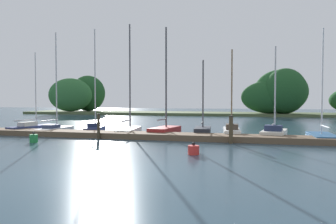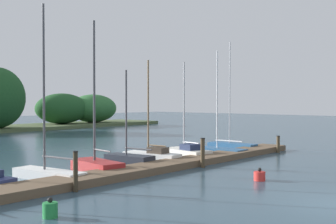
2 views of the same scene
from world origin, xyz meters
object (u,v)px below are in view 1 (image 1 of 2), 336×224
object	(u,v)px
sailboat_5	(203,130)
sailboat_7	(274,133)
sailboat_8	(322,136)
channel_buoy_0	(194,150)
sailboat_0	(34,127)
mooring_piling_2	(231,130)
channel_buoy_1	(34,138)
sailboat_3	(130,129)
sailboat_2	(95,127)
mooring_piling_1	(99,126)
sailboat_6	(232,131)
sailboat_4	(166,129)
sailboat_1	(56,128)

from	to	relation	value
sailboat_5	sailboat_7	xyz separation A→B (m)	(4.58, -0.34, 0.00)
sailboat_8	channel_buoy_0	bearing A→B (deg)	134.33
sailboat_0	sailboat_5	world-z (taller)	sailboat_0
sailboat_0	mooring_piling_2	world-z (taller)	sailboat_0
sailboat_0	channel_buoy_1	xyz separation A→B (m)	(4.18, -5.64, -0.07)
sailboat_3	channel_buoy_1	xyz separation A→B (m)	(-3.67, -5.62, -0.14)
sailboat_2	sailboat_5	size ratio (longest dim) A/B	1.49
mooring_piling_1	channel_buoy_0	size ratio (longest dim) A/B	2.75
mooring_piling_2	channel_buoy_0	xyz separation A→B (m)	(-1.40, -4.09, -0.57)
sailboat_6	sailboat_8	distance (m)	5.42
sailboat_6	channel_buoy_0	size ratio (longest dim) A/B	10.11
sailboat_4	sailboat_2	bearing A→B (deg)	94.88
sailboat_3	sailboat_1	bearing A→B (deg)	87.24
sailboat_4	sailboat_7	bearing A→B (deg)	-80.78
channel_buoy_1	sailboat_2	bearing A→B (deg)	81.72
sailboat_0	sailboat_3	size ratio (longest dim) A/B	0.78
sailboat_3	sailboat_6	bearing A→B (deg)	-94.62
sailboat_3	mooring_piling_2	distance (m)	7.97
channel_buoy_0	sailboat_3	bearing A→B (deg)	128.50
sailboat_3	sailboat_5	bearing A→B (deg)	-94.75
sailboat_8	sailboat_1	bearing A→B (deg)	87.96
sailboat_2	sailboat_4	size ratio (longest dim) A/B	1.04
sailboat_6	channel_buoy_1	size ratio (longest dim) A/B	9.37
sailboat_0	sailboat_1	world-z (taller)	sailboat_1
mooring_piling_2	sailboat_0	bearing A→B (deg)	167.69
sailboat_7	sailboat_1	bearing A→B (deg)	101.03
sailboat_7	channel_buoy_0	xyz separation A→B (m)	(-3.91, -7.21, -0.15)
channel_buoy_0	mooring_piling_1	bearing A→B (deg)	147.98
sailboat_3	mooring_piling_2	bearing A→B (deg)	-121.02
sailboat_1	sailboat_4	bearing A→B (deg)	-90.98
sailboat_5	sailboat_6	xyz separation A→B (m)	(1.90, 0.08, 0.01)
sailboat_3	mooring_piling_1	size ratio (longest dim) A/B	4.94
mooring_piling_1	sailboat_6	bearing A→B (deg)	23.43
mooring_piling_2	sailboat_3	bearing A→B (deg)	155.71
sailboat_5	mooring_piling_2	xyz separation A→B (m)	(2.07, -3.45, 0.42)
channel_buoy_0	sailboat_7	bearing A→B (deg)	61.49
sailboat_6	channel_buoy_1	world-z (taller)	sailboat_6
sailboat_2	sailboat_7	size ratio (longest dim) A/B	1.31
sailboat_1	sailboat_5	xyz separation A→B (m)	(10.89, 0.58, 0.02)
sailboat_7	channel_buoy_1	xyz separation A→B (m)	(-13.44, -5.46, -0.12)
sailboat_3	sailboat_4	distance (m)	2.69
sailboat_8	mooring_piling_1	distance (m)	13.49
sailboat_1	sailboat_6	bearing A→B (deg)	-89.57
sailboat_5	channel_buoy_0	size ratio (longest dim) A/B	8.95
sailboat_0	mooring_piling_1	bearing A→B (deg)	-104.26
sailboat_0	channel_buoy_0	size ratio (longest dim) A/B	10.64
mooring_piling_1	channel_buoy_1	xyz separation A→B (m)	(-2.83, -2.44, -0.55)
sailboat_7	sailboat_8	xyz separation A→B (m)	(2.64, -0.59, -0.07)
channel_buoy_0	sailboat_1	bearing A→B (deg)	148.91
sailboat_6	channel_buoy_0	world-z (taller)	sailboat_6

